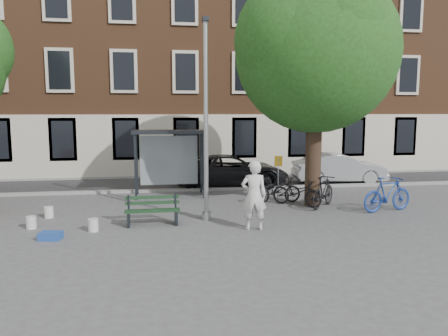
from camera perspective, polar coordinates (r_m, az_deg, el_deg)
name	(u,v)px	position (r m, az deg, el deg)	size (l,w,h in m)	color
ground	(206,220)	(13.73, -2.31, -6.74)	(90.00, 90.00, 0.00)	#4C4C4F
road	(190,183)	(20.56, -4.53, -1.99)	(40.00, 4.00, 0.01)	#28282B
curb_near	(193,190)	(18.59, -4.06, -2.82)	(40.00, 0.25, 0.12)	gray
curb_far	(187,176)	(22.53, -4.91, -1.03)	(40.00, 0.25, 0.12)	gray
building_row	(181,49)	(26.53, -5.70, 15.27)	(30.00, 8.00, 14.00)	brown
lamppost	(206,130)	(13.33, -2.38, 4.95)	(0.28, 0.35, 6.11)	#9EA0A3
tree_right	(318,45)	(15.78, 12.15, 15.48)	(5.76, 5.60, 8.20)	black
bus_shelter	(179,148)	(17.42, -5.87, 2.64)	(2.85, 1.45, 2.62)	#1E2328
painter	(254,195)	(12.39, 3.92, -3.60)	(0.72, 0.48, 1.99)	silver
bench	(152,212)	(13.21, -9.33, -5.69)	(1.63, 0.57, 0.84)	#1E2328
bike_a	(277,190)	(16.16, 6.94, -2.89)	(0.64, 1.83, 0.96)	black
bike_b	(387,194)	(15.69, 20.57, -3.22)	(0.56, 1.97, 1.18)	navy
bike_c	(297,192)	(15.82, 9.50, -3.11)	(0.66, 1.89, 0.99)	black
bike_d	(323,192)	(15.74, 12.83, -3.03)	(0.52, 1.85, 1.11)	black
car_dark	(231,170)	(19.70, 0.97, -0.32)	(2.35, 5.10, 1.42)	black
car_silver	(339,168)	(21.18, 14.81, -0.03)	(1.49, 4.27, 1.41)	#979A9E
blue_crate	(51,236)	(12.50, -21.71, -8.23)	(0.55, 0.40, 0.20)	#22479C
bucket_a	(31,223)	(13.81, -23.88, -6.53)	(0.28, 0.28, 0.36)	silver
bucket_b	(49,212)	(14.97, -21.91, -5.38)	(0.28, 0.28, 0.36)	silver
bucket_c	(93,225)	(12.91, -16.71, -7.15)	(0.28, 0.28, 0.36)	silver
notice_sign	(278,169)	(16.47, 7.11, -0.19)	(0.29, 0.07, 1.70)	#9EA0A3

